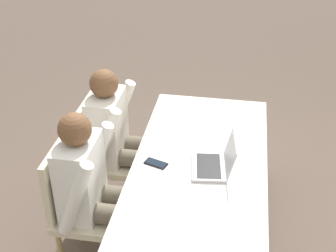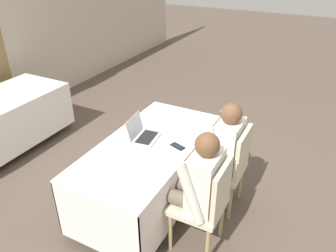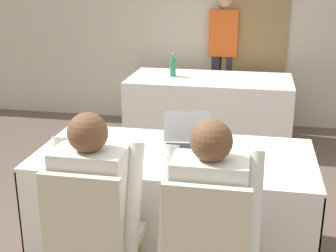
{
  "view_description": "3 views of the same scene",
  "coord_description": "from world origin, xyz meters",
  "px_view_note": "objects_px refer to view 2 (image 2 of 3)",
  "views": [
    {
      "loc": [
        2.46,
        0.21,
        2.52
      ],
      "look_at": [
        0.0,
        -0.21,
        0.98
      ],
      "focal_mm": 50.0,
      "sensor_mm": 36.0,
      "label": 1
    },
    {
      "loc": [
        -2.33,
        -1.42,
        2.43
      ],
      "look_at": [
        0.0,
        -0.21,
        0.98
      ],
      "focal_mm": 35.0,
      "sensor_mm": 36.0,
      "label": 2
    },
    {
      "loc": [
        0.49,
        -2.73,
        1.82
      ],
      "look_at": [
        0.0,
        -0.21,
        0.98
      ],
      "focal_mm": 50.0,
      "sensor_mm": 36.0,
      "label": 3
    }
  ],
  "objects_px": {
    "chair_near_left": "(206,202)",
    "chair_near_right": "(229,165)",
    "person_checkered_shirt": "(196,184)",
    "person_white_shirt": "(220,149)",
    "laptop": "(143,134)",
    "cell_phone": "(178,146)"
  },
  "relations": [
    {
      "from": "chair_near_left",
      "to": "person_checkered_shirt",
      "type": "distance_m",
      "value": 0.19
    },
    {
      "from": "chair_near_right",
      "to": "person_white_shirt",
      "type": "height_order",
      "value": "person_white_shirt"
    },
    {
      "from": "person_checkered_shirt",
      "to": "person_white_shirt",
      "type": "distance_m",
      "value": 0.6
    },
    {
      "from": "cell_phone",
      "to": "laptop",
      "type": "bearing_deg",
      "value": 111.23
    },
    {
      "from": "laptop",
      "to": "cell_phone",
      "type": "distance_m",
      "value": 0.38
    },
    {
      "from": "chair_near_left",
      "to": "person_checkered_shirt",
      "type": "bearing_deg",
      "value": -90.0
    },
    {
      "from": "chair_near_left",
      "to": "chair_near_right",
      "type": "height_order",
      "value": "same"
    },
    {
      "from": "chair_near_right",
      "to": "person_white_shirt",
      "type": "bearing_deg",
      "value": -90.0
    },
    {
      "from": "laptop",
      "to": "person_checkered_shirt",
      "type": "height_order",
      "value": "person_checkered_shirt"
    },
    {
      "from": "chair_near_left",
      "to": "chair_near_right",
      "type": "relative_size",
      "value": 1.0
    },
    {
      "from": "cell_phone",
      "to": "chair_near_right",
      "type": "distance_m",
      "value": 0.55
    },
    {
      "from": "person_white_shirt",
      "to": "person_checkered_shirt",
      "type": "bearing_deg",
      "value": 0.0
    },
    {
      "from": "chair_near_left",
      "to": "person_white_shirt",
      "type": "xyz_separation_m",
      "value": [
        0.6,
        0.1,
        0.16
      ]
    },
    {
      "from": "cell_phone",
      "to": "chair_near_left",
      "type": "xyz_separation_m",
      "value": [
        -0.37,
        -0.46,
        -0.21
      ]
    },
    {
      "from": "cell_phone",
      "to": "chair_near_left",
      "type": "distance_m",
      "value": 0.63
    },
    {
      "from": "laptop",
      "to": "person_white_shirt",
      "type": "bearing_deg",
      "value": -78.79
    },
    {
      "from": "laptop",
      "to": "chair_near_right",
      "type": "xyz_separation_m",
      "value": [
        0.24,
        -0.83,
        -0.25
      ]
    },
    {
      "from": "cell_phone",
      "to": "chair_near_right",
      "type": "relative_size",
      "value": 0.17
    },
    {
      "from": "laptop",
      "to": "chair_near_right",
      "type": "height_order",
      "value": "laptop"
    },
    {
      "from": "laptop",
      "to": "cell_phone",
      "type": "xyz_separation_m",
      "value": [
        0.02,
        -0.38,
        -0.04
      ]
    },
    {
      "from": "person_checkered_shirt",
      "to": "laptop",
      "type": "bearing_deg",
      "value": -116.18
    },
    {
      "from": "laptop",
      "to": "person_white_shirt",
      "type": "height_order",
      "value": "person_white_shirt"
    }
  ]
}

